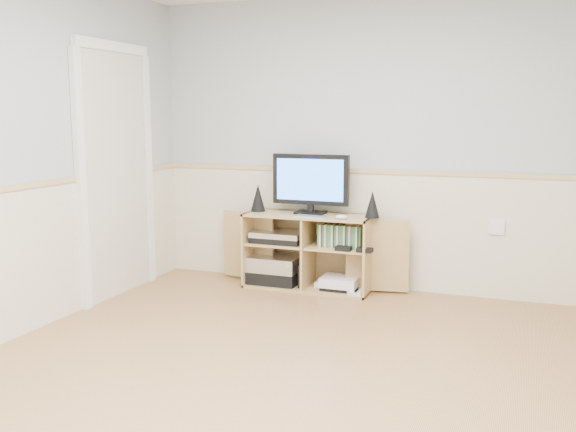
# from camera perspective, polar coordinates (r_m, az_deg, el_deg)

# --- Properties ---
(room) EXTENTS (4.04, 4.54, 2.54)m
(room) POSITION_cam_1_polar(r_m,az_deg,el_deg) (3.52, -0.64, 4.38)
(room) COLOR tan
(room) RESTS_ON ground
(media_cabinet) EXTENTS (1.72, 0.41, 0.65)m
(media_cabinet) POSITION_cam_1_polar(r_m,az_deg,el_deg) (5.62, 2.00, -3.00)
(media_cabinet) COLOR tan
(media_cabinet) RESTS_ON floor
(monitor) EXTENTS (0.68, 0.18, 0.51)m
(monitor) POSITION_cam_1_polar(r_m,az_deg,el_deg) (5.52, 2.02, 3.08)
(monitor) COLOR black
(monitor) RESTS_ON media_cabinet
(speaker_left) EXTENTS (0.13, 0.13, 0.24)m
(speaker_left) POSITION_cam_1_polar(r_m,az_deg,el_deg) (5.69, -2.68, 1.63)
(speaker_left) COLOR black
(speaker_left) RESTS_ON media_cabinet
(speaker_right) EXTENTS (0.12, 0.12, 0.23)m
(speaker_right) POSITION_cam_1_polar(r_m,az_deg,el_deg) (5.37, 7.51, 1.04)
(speaker_right) COLOR black
(speaker_right) RESTS_ON media_cabinet
(keyboard) EXTENTS (0.29, 0.13, 0.01)m
(keyboard) POSITION_cam_1_polar(r_m,az_deg,el_deg) (5.36, 2.07, -0.06)
(keyboard) COLOR silver
(keyboard) RESTS_ON media_cabinet
(mouse) EXTENTS (0.11, 0.09, 0.04)m
(mouse) POSITION_cam_1_polar(r_m,az_deg,el_deg) (5.28, 4.76, -0.08)
(mouse) COLOR white
(mouse) RESTS_ON media_cabinet
(av_components) EXTENTS (0.53, 0.34, 0.47)m
(av_components) POSITION_cam_1_polar(r_m,az_deg,el_deg) (5.70, -1.03, -3.99)
(av_components) COLOR black
(av_components) RESTS_ON media_cabinet
(game_consoles) EXTENTS (0.45, 0.30, 0.11)m
(game_consoles) POSITION_cam_1_polar(r_m,az_deg,el_deg) (5.54, 4.57, -5.98)
(game_consoles) COLOR white
(game_consoles) RESTS_ON media_cabinet
(game_cases) EXTENTS (0.38, 0.13, 0.19)m
(game_cases) POSITION_cam_1_polar(r_m,az_deg,el_deg) (5.44, 4.72, -1.78)
(game_cases) COLOR #3F8C3F
(game_cases) RESTS_ON media_cabinet
(wall_outlet) EXTENTS (0.12, 0.03, 0.12)m
(wall_outlet) POSITION_cam_1_polar(r_m,az_deg,el_deg) (5.46, 18.07, -0.93)
(wall_outlet) COLOR white
(wall_outlet) RESTS_ON wall_back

